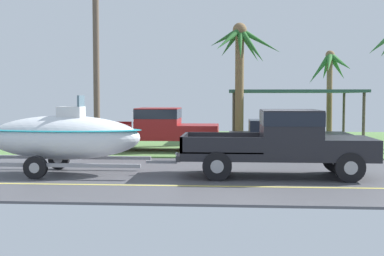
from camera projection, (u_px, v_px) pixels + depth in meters
The scene contains 9 objects.
ground at pixel (254, 147), 23.14m from camera, with size 36.00×22.00×0.11m.
pickup_truck_towing at pixel (289, 140), 14.67m from camera, with size 5.60×2.06×1.90m.
boat_on_trailer at pixel (63, 137), 15.15m from camera, with size 5.92×2.18×2.32m.
parked_pickup_background at pixel (158, 127), 21.29m from camera, with size 5.96×2.03×1.81m.
parked_sedan_near at pixel (287, 138), 19.86m from camera, with size 4.56×1.91×1.38m.
carport_awning at pixel (293, 92), 26.28m from camera, with size 6.53×4.74×2.60m.
palm_tree_near_left at pixel (330, 71), 28.98m from camera, with size 2.72×3.58×4.86m.
palm_tree_mid at pixel (241, 56), 23.90m from camera, with size 3.41×2.87×5.70m.
utility_pole at pixel (96, 44), 19.85m from camera, with size 0.24×1.80×8.30m.
Camera 1 is at (-1.09, -14.81, 2.29)m, focal length 48.22 mm.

